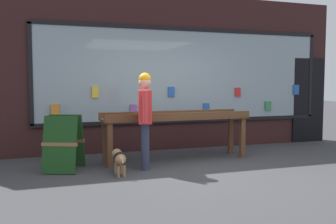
{
  "coord_description": "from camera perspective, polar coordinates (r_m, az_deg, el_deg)",
  "views": [
    {
      "loc": [
        -2.41,
        -5.55,
        1.49
      ],
      "look_at": [
        -0.23,
        0.98,
        0.95
      ],
      "focal_mm": 40.0,
      "sensor_mm": 36.0,
      "label": 1
    }
  ],
  "objects": [
    {
      "name": "display_table_main",
      "position": [
        7.19,
        1.24,
        -1.37
      ],
      "size": [
        2.88,
        0.72,
        0.94
      ],
      "color": "brown",
      "rests_on": "ground_plane"
    },
    {
      "name": "ground_plane",
      "position": [
        6.23,
        4.9,
        -9.39
      ],
      "size": [
        40.0,
        40.0,
        0.0
      ],
      "primitive_type": "plane",
      "color": "#38383A"
    },
    {
      "name": "shopfront_facade",
      "position": [
        8.32,
        -0.99,
        5.97
      ],
      "size": [
        8.9,
        0.29,
        3.44
      ],
      "color": "#331919",
      "rests_on": "ground_plane"
    },
    {
      "name": "person_browsing",
      "position": [
        6.43,
        -3.53,
        -0.18
      ],
      "size": [
        0.32,
        0.64,
        1.66
      ],
      "rotation": [
        0.0,
        0.0,
        1.34
      ],
      "color": "#2D334C",
      "rests_on": "ground_plane"
    },
    {
      "name": "small_dog",
      "position": [
        6.15,
        -7.42,
        -6.98
      ],
      "size": [
        0.19,
        0.6,
        0.39
      ],
      "rotation": [
        0.0,
        0.0,
        1.57
      ],
      "color": "#99724C",
      "rests_on": "ground_plane"
    },
    {
      "name": "sandwich_board_sign",
      "position": [
        6.62,
        -15.6,
        -4.5
      ],
      "size": [
        0.76,
        0.82,
        0.94
      ],
      "rotation": [
        0.0,
        0.0,
        -0.38
      ],
      "color": "#193F19",
      "rests_on": "ground_plane"
    }
  ]
}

